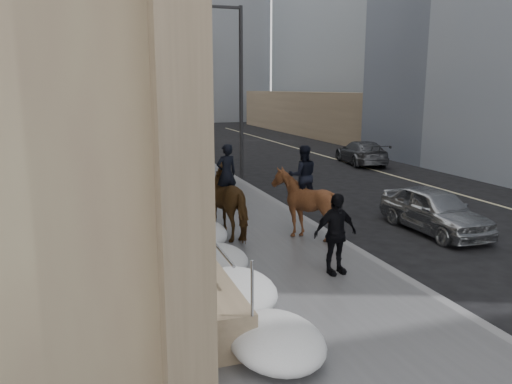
% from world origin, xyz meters
% --- Properties ---
extents(ground, '(140.00, 140.00, 0.00)m').
position_xyz_m(ground, '(0.00, 0.00, 0.00)').
color(ground, black).
rests_on(ground, ground).
extents(sidewalk, '(5.00, 80.00, 0.12)m').
position_xyz_m(sidewalk, '(0.00, 10.00, 0.06)').
color(sidewalk, '#4E4E50').
rests_on(sidewalk, ground).
extents(curb, '(0.24, 80.00, 0.12)m').
position_xyz_m(curb, '(2.62, 10.00, 0.06)').
color(curb, slate).
rests_on(curb, ground).
extents(lane_line, '(0.15, 70.00, 0.01)m').
position_xyz_m(lane_line, '(10.50, 10.00, 0.01)').
color(lane_line, '#BFB78C').
rests_on(lane_line, ground).
extents(bg_building_mid, '(30.00, 12.00, 28.00)m').
position_xyz_m(bg_building_mid, '(4.00, 60.00, 14.00)').
color(bg_building_mid, slate).
rests_on(bg_building_mid, ground).
extents(bg_building_far, '(24.00, 12.00, 20.00)m').
position_xyz_m(bg_building_far, '(-6.00, 72.00, 10.00)').
color(bg_building_far, gray).
rests_on(bg_building_far, ground).
extents(streetlight_mid, '(1.71, 0.24, 8.00)m').
position_xyz_m(streetlight_mid, '(2.74, 14.00, 4.58)').
color(streetlight_mid, '#2D2D30').
rests_on(streetlight_mid, ground).
extents(streetlight_far, '(1.71, 0.24, 8.00)m').
position_xyz_m(streetlight_far, '(2.74, 34.00, 4.58)').
color(streetlight_far, '#2D2D30').
rests_on(streetlight_far, ground).
extents(traffic_signal, '(4.10, 0.22, 6.00)m').
position_xyz_m(traffic_signal, '(2.07, 22.00, 4.00)').
color(traffic_signal, '#2D2D30').
rests_on(traffic_signal, ground).
extents(snow_bank, '(1.70, 18.10, 0.76)m').
position_xyz_m(snow_bank, '(-1.42, 8.11, 0.47)').
color(snow_bank, white).
rests_on(snow_bank, sidewalk).
extents(mounted_horse_left, '(1.57, 2.55, 2.66)m').
position_xyz_m(mounted_horse_left, '(-0.16, 4.79, 1.19)').
color(mounted_horse_left, '#442C14').
rests_on(mounted_horse_left, sidewalk).
extents(mounted_horse_right, '(1.91, 2.07, 2.66)m').
position_xyz_m(mounted_horse_right, '(1.65, 3.83, 1.23)').
color(mounted_horse_right, '#512C17').
rests_on(mounted_horse_right, sidewalk).
extents(pedestrian, '(1.15, 0.57, 1.90)m').
position_xyz_m(pedestrian, '(1.21, 1.06, 1.07)').
color(pedestrian, black).
rests_on(pedestrian, sidewalk).
extents(car_silver, '(1.66, 4.05, 1.38)m').
position_xyz_m(car_silver, '(5.88, 3.53, 0.69)').
color(car_silver, '#A2A6AA').
rests_on(car_silver, ground).
extents(car_grey, '(2.66, 4.95, 1.36)m').
position_xyz_m(car_grey, '(10.94, 16.57, 0.68)').
color(car_grey, '#525459').
rests_on(car_grey, ground).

